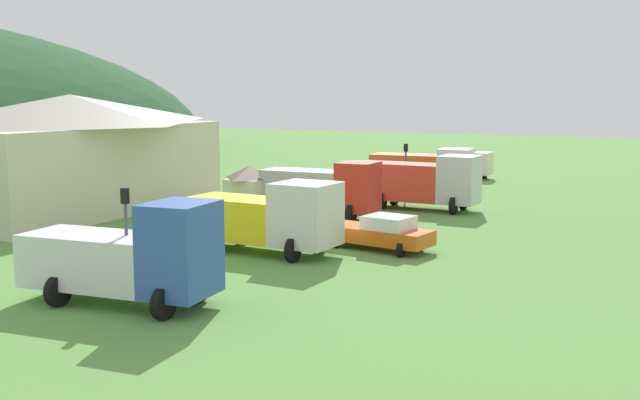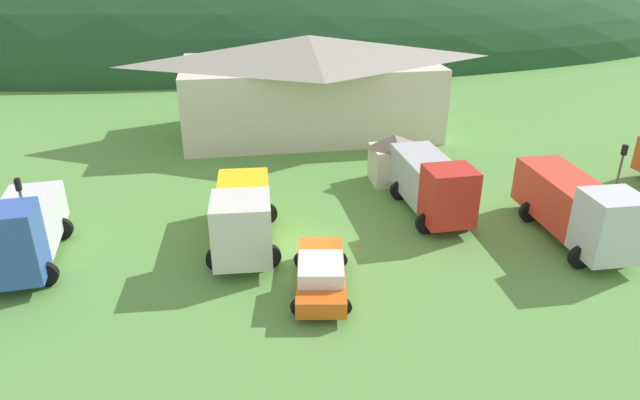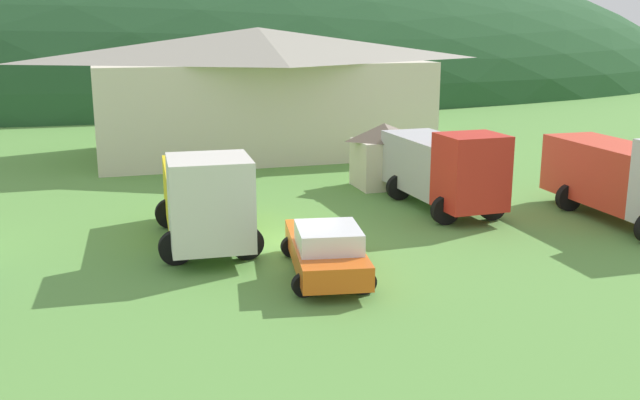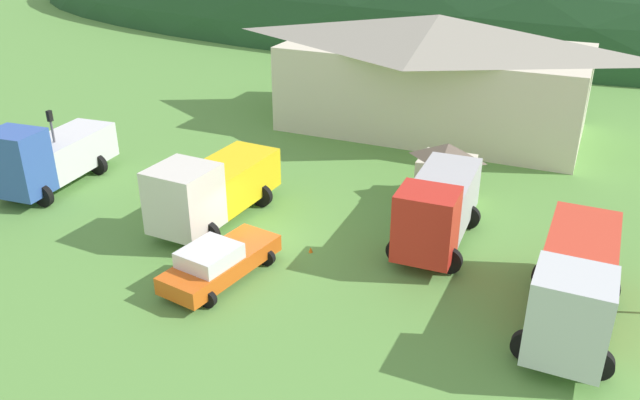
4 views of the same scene
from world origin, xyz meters
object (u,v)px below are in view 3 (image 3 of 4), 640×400
object	(u,v)px
play_shed_cream	(384,154)
service_pickup_orange	(326,249)
tow_truck_silver	(631,176)
flatbed_truck_yellow	(205,196)
traffic_cone_near_pickup	(187,219)
depot_building	(259,89)
crane_truck_red	(444,167)
traffic_cone_mid_row	(360,238)

from	to	relation	value
play_shed_cream	service_pickup_orange	world-z (taller)	play_shed_cream
tow_truck_silver	flatbed_truck_yellow	bearing A→B (deg)	-95.96
tow_truck_silver	traffic_cone_near_pickup	world-z (taller)	tow_truck_silver
depot_building	play_shed_cream	size ratio (longest dim) A/B	6.67
play_shed_cream	crane_truck_red	distance (m)	4.70
crane_truck_red	service_pickup_orange	xyz separation A→B (m)	(-7.01, -6.35, -0.95)
depot_building	traffic_cone_near_pickup	bearing A→B (deg)	-113.20
traffic_cone_mid_row	tow_truck_silver	bearing A→B (deg)	-6.11
flatbed_truck_yellow	traffic_cone_near_pickup	size ratio (longest dim) A/B	13.47
traffic_cone_near_pickup	traffic_cone_mid_row	bearing A→B (deg)	-38.04
tow_truck_silver	service_pickup_orange	size ratio (longest dim) A/B	1.41
flatbed_truck_yellow	traffic_cone_mid_row	distance (m)	5.70
tow_truck_silver	crane_truck_red	bearing A→B (deg)	-123.80
play_shed_cream	crane_truck_red	bearing A→B (deg)	-80.59
play_shed_cream	traffic_cone_near_pickup	xyz separation A→B (m)	(-9.50, -3.14, -1.54)
tow_truck_silver	depot_building	bearing A→B (deg)	-151.56
play_shed_cream	traffic_cone_mid_row	bearing A→B (deg)	-117.25
flatbed_truck_yellow	crane_truck_red	bearing A→B (deg)	105.08
crane_truck_red	service_pickup_orange	world-z (taller)	crane_truck_red
traffic_cone_mid_row	depot_building	bearing A→B (deg)	88.96
tow_truck_silver	traffic_cone_mid_row	world-z (taller)	tow_truck_silver
play_shed_cream	service_pickup_orange	bearing A→B (deg)	-119.63
service_pickup_orange	flatbed_truck_yellow	bearing A→B (deg)	-135.40
play_shed_cream	crane_truck_red	world-z (taller)	crane_truck_red
traffic_cone_mid_row	crane_truck_red	bearing A→B (deg)	31.97
play_shed_cream	traffic_cone_mid_row	size ratio (longest dim) A/B	6.10
traffic_cone_near_pickup	service_pickup_orange	bearing A→B (deg)	-67.48
traffic_cone_near_pickup	play_shed_cream	bearing A→B (deg)	18.29
flatbed_truck_yellow	traffic_cone_near_pickup	world-z (taller)	flatbed_truck_yellow
depot_building	crane_truck_red	world-z (taller)	depot_building
service_pickup_orange	traffic_cone_mid_row	distance (m)	4.26
play_shed_cream	service_pickup_orange	size ratio (longest dim) A/B	0.54
traffic_cone_near_pickup	tow_truck_silver	bearing A→B (deg)	-18.93
depot_building	tow_truck_silver	distance (m)	21.96
flatbed_truck_yellow	tow_truck_silver	world-z (taller)	tow_truck_silver
play_shed_cream	crane_truck_red	size ratio (longest dim) A/B	0.43
crane_truck_red	tow_truck_silver	size ratio (longest dim) A/B	0.90
depot_building	play_shed_cream	xyz separation A→B (m)	(3.55, -10.74, -2.19)
play_shed_cream	flatbed_truck_yellow	bearing A→B (deg)	-143.84
crane_truck_red	tow_truck_silver	distance (m)	7.07
depot_building	service_pickup_orange	bearing A→B (deg)	-97.08
play_shed_cream	tow_truck_silver	bearing A→B (deg)	-52.73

